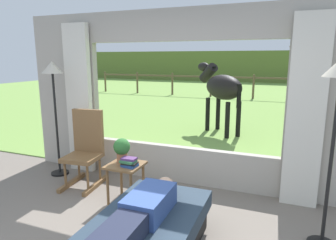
% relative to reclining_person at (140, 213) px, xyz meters
% --- Properties ---
extents(back_wall_with_window, '(5.20, 0.12, 2.55)m').
position_rel_reclining_person_xyz_m(back_wall_with_window, '(-0.33, 1.96, 0.73)').
color(back_wall_with_window, '#ADA599').
rests_on(back_wall_with_window, ground_plane).
extents(curtain_panel_left, '(0.44, 0.10, 2.40)m').
position_rel_reclining_person_xyz_m(curtain_panel_left, '(-2.02, 1.82, 0.68)').
color(curtain_panel_left, silver).
rests_on(curtain_panel_left, ground_plane).
extents(curtain_panel_right, '(0.44, 0.10, 2.40)m').
position_rel_reclining_person_xyz_m(curtain_panel_right, '(1.36, 1.82, 0.68)').
color(curtain_panel_right, silver).
rests_on(curtain_panel_right, ground_plane).
extents(outdoor_pasture_lawn, '(36.00, 21.68, 0.02)m').
position_rel_reclining_person_xyz_m(outdoor_pasture_lawn, '(-0.33, 12.86, -0.51)').
color(outdoor_pasture_lawn, '#759E47').
rests_on(outdoor_pasture_lawn, ground_plane).
extents(distant_hill_ridge, '(36.00, 2.00, 2.40)m').
position_rel_reclining_person_xyz_m(distant_hill_ridge, '(-0.33, 22.70, 0.68)').
color(distant_hill_ridge, '#5A6D31').
rests_on(distant_hill_ridge, ground_plane).
extents(reclining_person, '(0.35, 1.43, 0.22)m').
position_rel_reclining_person_xyz_m(reclining_person, '(0.00, 0.00, 0.00)').
color(reclining_person, '#334C8C').
rests_on(reclining_person, recliner_sofa).
extents(rocking_chair, '(0.53, 0.73, 1.12)m').
position_rel_reclining_person_xyz_m(rocking_chair, '(-1.60, 1.36, 0.02)').
color(rocking_chair, brown).
rests_on(rocking_chair, ground_plane).
extents(side_table, '(0.44, 0.44, 0.52)m').
position_rel_reclining_person_xyz_m(side_table, '(-0.75, 1.06, -0.10)').
color(side_table, brown).
rests_on(side_table, ground_plane).
extents(potted_plant, '(0.22, 0.22, 0.32)m').
position_rel_reclining_person_xyz_m(potted_plant, '(-0.83, 1.12, 0.18)').
color(potted_plant, '#9E6042').
rests_on(potted_plant, side_table).
extents(book_stack, '(0.21, 0.18, 0.12)m').
position_rel_reclining_person_xyz_m(book_stack, '(-0.66, 1.00, 0.05)').
color(book_stack, '#23478C').
rests_on(book_stack, side_table).
extents(floor_lamp_left, '(0.32, 0.32, 1.82)m').
position_rel_reclining_person_xyz_m(floor_lamp_left, '(-2.24, 1.51, 0.94)').
color(floor_lamp_left, black).
rests_on(floor_lamp_left, ground_plane).
extents(horse, '(1.56, 1.49, 1.73)m').
position_rel_reclining_person_xyz_m(horse, '(-0.38, 5.16, 0.63)').
color(horse, black).
rests_on(horse, outdoor_pasture_lawn).
extents(pasture_tree, '(1.21, 1.21, 3.11)m').
position_rel_reclining_person_xyz_m(pasture_tree, '(1.67, 8.72, 1.00)').
color(pasture_tree, '#4C3823').
rests_on(pasture_tree, outdoor_pasture_lawn).
extents(pasture_fence_line, '(16.10, 0.10, 1.10)m').
position_rel_reclining_person_xyz_m(pasture_fence_line, '(-0.33, 12.17, 0.22)').
color(pasture_fence_line, brown).
rests_on(pasture_fence_line, outdoor_pasture_lawn).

